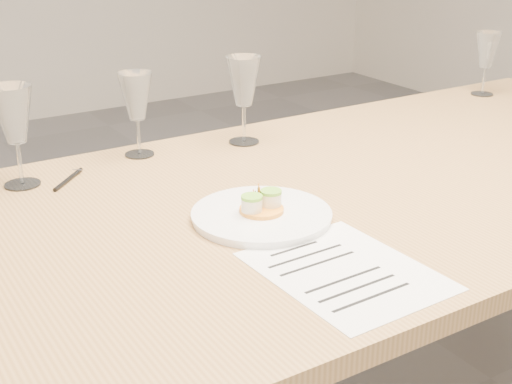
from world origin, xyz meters
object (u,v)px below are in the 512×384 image
wine_glass_0 (14,116)px  wine_glass_2 (244,83)px  ballpoint_pen (68,179)px  wine_glass_3 (487,51)px  dinner_plate (262,214)px  dining_table (320,219)px  recipe_sheet (345,271)px  wine_glass_1 (136,98)px

wine_glass_0 → wine_glass_2: same height
ballpoint_pen → wine_glass_2: (0.47, 0.03, 0.15)m
wine_glass_0 → wine_glass_3: size_ratio=1.11×
dinner_plate → wine_glass_3: wine_glass_3 is taller
dinner_plate → wine_glass_2: wine_glass_2 is taller
dining_table → dinner_plate: size_ratio=8.80×
recipe_sheet → wine_glass_0: (-0.35, 0.68, 0.15)m
dining_table → wine_glass_1: 0.52m
dining_table → recipe_sheet: 0.37m
wine_glass_2 → wine_glass_3: 0.90m
recipe_sheet → wine_glass_0: wine_glass_0 is taller
wine_glass_0 → wine_glass_2: bearing=0.1°
dinner_plate → wine_glass_1: size_ratio=1.34×
dinner_plate → wine_glass_0: size_ratio=1.24×
ballpoint_pen → wine_glass_3: wine_glass_3 is taller
wine_glass_0 → wine_glass_3: (1.47, 0.02, -0.02)m
wine_glass_0 → wine_glass_3: bearing=0.7°
dining_table → dinner_plate: dinner_plate is taller
dinner_plate → recipe_sheet: dinner_plate is taller
recipe_sheet → wine_glass_1: (-0.05, 0.73, 0.14)m
dining_table → wine_glass_3: bearing=22.4°
dining_table → wine_glass_2: (0.03, 0.37, 0.22)m
wine_glass_3 → wine_glass_1: bearing=178.4°
ballpoint_pen → wine_glass_3: (1.37, 0.05, 0.13)m
dinner_plate → wine_glass_1: (-0.05, 0.48, 0.13)m
dining_table → wine_glass_2: bearing=85.2°
recipe_sheet → wine_glass_2: (0.22, 0.68, 0.15)m
dinner_plate → ballpoint_pen: 0.47m
recipe_sheet → wine_glass_1: bearing=92.3°
dinner_plate → wine_glass_0: wine_glass_0 is taller
ballpoint_pen → wine_glass_1: (0.20, 0.08, 0.14)m
dinner_plate → wine_glass_1: 0.50m
recipe_sheet → wine_glass_1: size_ratio=1.58×
wine_glass_2 → ballpoint_pen: bearing=-176.3°
wine_glass_1 → recipe_sheet: bearing=-86.1°
wine_glass_0 → ballpoint_pen: bearing=-18.0°
dining_table → wine_glass_2: size_ratio=10.87×
recipe_sheet → wine_glass_1: 0.75m
wine_glass_3 → wine_glass_0: bearing=-179.3°
recipe_sheet → wine_glass_0: 0.78m
wine_glass_0 → wine_glass_1: wine_glass_0 is taller
ballpoint_pen → wine_glass_0: size_ratio=0.45×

